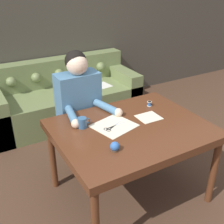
% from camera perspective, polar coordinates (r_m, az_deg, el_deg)
% --- Properties ---
extents(ground_plane, '(16.00, 16.00, 0.00)m').
position_cam_1_polar(ground_plane, '(2.75, 4.06, -17.51)').
color(ground_plane, '#4C3323').
extents(wall_back, '(8.00, 0.06, 2.60)m').
position_cam_1_polar(wall_back, '(4.12, -14.08, 17.41)').
color(wall_back, '#474238').
rests_on(wall_back, ground_plane).
extents(dining_table, '(1.29, 1.02, 0.73)m').
position_cam_1_polar(dining_table, '(2.43, 3.94, -4.44)').
color(dining_table, '#562D19').
rests_on(dining_table, ground_plane).
extents(couch, '(2.04, 0.84, 0.81)m').
position_cam_1_polar(couch, '(4.04, -9.61, 2.73)').
color(couch, olive).
rests_on(couch, ground_plane).
extents(person, '(0.50, 0.60, 1.27)m').
position_cam_1_polar(person, '(2.84, -6.62, -0.06)').
color(person, '#33281E').
rests_on(person, ground_plane).
extents(pattern_paper_main, '(0.40, 0.38, 0.00)m').
position_cam_1_polar(pattern_paper_main, '(2.40, 0.41, -2.80)').
color(pattern_paper_main, beige).
rests_on(pattern_paper_main, dining_table).
extents(pattern_paper_offcut, '(0.21, 0.18, 0.00)m').
position_cam_1_polar(pattern_paper_offcut, '(2.56, 7.46, -1.07)').
color(pattern_paper_offcut, beige).
rests_on(pattern_paper_offcut, dining_table).
extents(scissors, '(0.23, 0.12, 0.01)m').
position_cam_1_polar(scissors, '(2.37, -0.11, -3.18)').
color(scissors, silver).
rests_on(scissors, dining_table).
extents(mug, '(0.11, 0.08, 0.09)m').
position_cam_1_polar(mug, '(2.37, -6.03, -2.17)').
color(mug, '#335B84').
rests_on(mug, dining_table).
extents(thread_spool, '(0.04, 0.04, 0.05)m').
position_cam_1_polar(thread_spool, '(2.77, 7.61, 1.65)').
color(thread_spool, '#3366B2').
rests_on(thread_spool, dining_table).
extents(pin_cushion, '(0.07, 0.07, 0.07)m').
position_cam_1_polar(pin_cushion, '(2.07, 0.57, -7.06)').
color(pin_cushion, '#4C3828').
rests_on(pin_cushion, dining_table).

